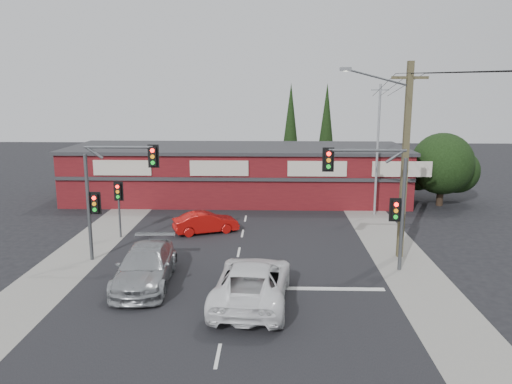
{
  "coord_description": "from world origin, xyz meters",
  "views": [
    {
      "loc": [
        1.72,
        -22.25,
        8.63
      ],
      "look_at": [
        0.95,
        3.0,
        3.43
      ],
      "focal_mm": 35.0,
      "sensor_mm": 36.0,
      "label": 1
    }
  ],
  "objects_px": {
    "silver_suv": "(145,266)",
    "red_sedan": "(206,222)",
    "utility_pole": "(403,155)",
    "shop_building": "(237,172)",
    "white_suv": "(252,282)"
  },
  "relations": [
    {
      "from": "silver_suv",
      "to": "utility_pole",
      "type": "relative_size",
      "value": 0.58
    },
    {
      "from": "white_suv",
      "to": "shop_building",
      "type": "distance_m",
      "value": 20.07
    },
    {
      "from": "silver_suv",
      "to": "red_sedan",
      "type": "height_order",
      "value": "silver_suv"
    },
    {
      "from": "white_suv",
      "to": "silver_suv",
      "type": "bearing_deg",
      "value": -15.46
    },
    {
      "from": "silver_suv",
      "to": "shop_building",
      "type": "distance_m",
      "value": 18.43
    },
    {
      "from": "silver_suv",
      "to": "shop_building",
      "type": "bearing_deg",
      "value": 77.64
    },
    {
      "from": "white_suv",
      "to": "utility_pole",
      "type": "distance_m",
      "value": 10.5
    },
    {
      "from": "silver_suv",
      "to": "red_sedan",
      "type": "distance_m",
      "value": 8.47
    },
    {
      "from": "red_sedan",
      "to": "utility_pole",
      "type": "height_order",
      "value": "utility_pole"
    },
    {
      "from": "white_suv",
      "to": "red_sedan",
      "type": "xyz_separation_m",
      "value": [
        -3.23,
        10.09,
        -0.22
      ]
    },
    {
      "from": "white_suv",
      "to": "red_sedan",
      "type": "relative_size",
      "value": 1.6
    },
    {
      "from": "utility_pole",
      "to": "red_sedan",
      "type": "bearing_deg",
      "value": 158.63
    },
    {
      "from": "shop_building",
      "to": "utility_pole",
      "type": "xyz_separation_m",
      "value": [
        9.36,
        -14.0,
        3.26
      ]
    },
    {
      "from": "utility_pole",
      "to": "shop_building",
      "type": "bearing_deg",
      "value": 123.76
    },
    {
      "from": "red_sedan",
      "to": "utility_pole",
      "type": "xyz_separation_m",
      "value": [
        10.62,
        -4.16,
        4.75
      ]
    }
  ]
}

